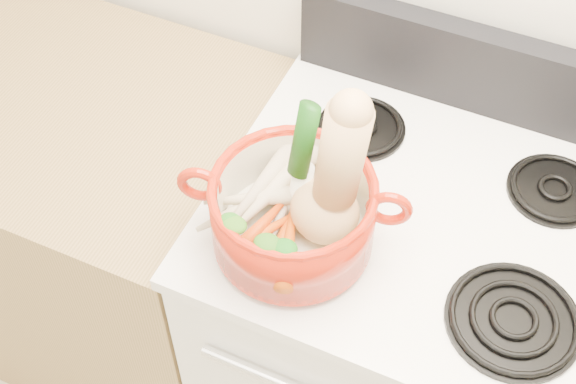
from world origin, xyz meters
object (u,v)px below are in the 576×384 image
at_px(stove_body, 401,343).
at_px(squash, 327,173).
at_px(dutch_oven, 293,214).
at_px(leek, 300,166).

distance_m(stove_body, squash, 0.72).
height_order(dutch_oven, leek, leek).
relative_size(squash, leek, 1.21).
xyz_separation_m(stove_body, leek, (-0.20, -0.13, 0.66)).
bearing_deg(dutch_oven, squash, 5.03).
bearing_deg(stove_body, squash, -135.75).
bearing_deg(squash, leek, 179.76).
xyz_separation_m(dutch_oven, leek, (-0.00, 0.03, 0.08)).
distance_m(stove_body, leek, 0.70).
bearing_deg(squash, stove_body, 60.46).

